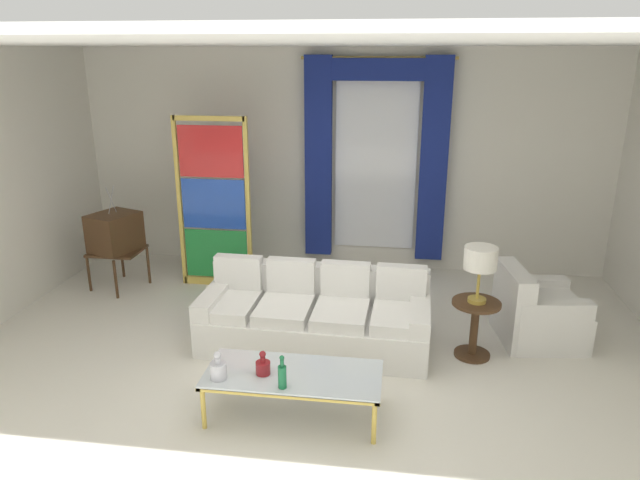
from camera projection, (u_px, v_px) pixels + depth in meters
name	position (u px, v px, depth m)	size (l,w,h in m)	color
ground_plane	(307.00, 372.00, 5.58)	(16.00, 16.00, 0.00)	silver
wall_rear	(342.00, 161.00, 7.99)	(8.00, 0.12, 3.00)	white
ceiling_slab	(319.00, 43.00, 5.39)	(8.00, 7.60, 0.04)	white
curtained_window	(376.00, 146.00, 7.69)	(2.00, 0.17, 2.70)	white
couch_white_long	(315.00, 316.00, 6.05)	(2.36, 0.98, 0.86)	white
coffee_table	(293.00, 376.00, 4.80)	(1.46, 0.63, 0.41)	silver
bottle_blue_decanter	(218.00, 369.00, 4.69)	(0.14, 0.14, 0.24)	silver
bottle_crystal_tall	(263.00, 366.00, 4.76)	(0.12, 0.12, 0.21)	maroon
bottle_amber_squat	(282.00, 375.00, 4.55)	(0.07, 0.07, 0.29)	#196B3D
vintage_tv	(115.00, 234.00, 7.36)	(0.68, 0.73, 1.35)	#472D19
armchair_white	(535.00, 314.00, 6.13)	(0.92, 0.91, 0.80)	white
stained_glass_divider	(214.00, 207.00, 7.33)	(0.95, 0.05, 2.20)	gold
peacock_figurine	(242.00, 284.00, 7.12)	(0.44, 0.60, 0.50)	beige
round_side_table	(475.00, 324.00, 5.77)	(0.48, 0.48, 0.59)	#472D19
table_lamp_brass	(480.00, 261.00, 5.56)	(0.32, 0.32, 0.57)	#B29338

